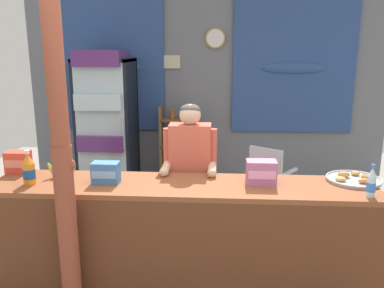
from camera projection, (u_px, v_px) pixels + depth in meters
The scene contains 15 objects.
ground_plane at pixel (199, 240), 4.23m from camera, with size 7.61×7.61×0.00m, color gray.
back_wall_curtained at pixel (206, 86), 5.63m from camera, with size 5.00×0.22×2.78m.
stall_counter at pixel (181, 230), 3.19m from camera, with size 3.10×0.60×0.91m.
timber_post at pixel (62, 153), 2.79m from camera, with size 0.17×0.14×2.64m.
drink_fridge at pixel (106, 117), 5.33m from camera, with size 0.71×0.76×1.95m.
bottle_shelf_rack at pixel (178, 148), 5.52m from camera, with size 0.48×0.28×1.21m.
plastic_lawn_chair at pixel (270, 176), 4.75m from camera, with size 0.61×0.61×0.86m.
shopkeeper at pixel (190, 165), 3.65m from camera, with size 0.49×0.42×1.50m.
soda_bottle_orange_soda at pixel (29, 170), 3.19m from camera, with size 0.10×0.10×0.28m.
soda_bottle_water at pixel (371, 183), 2.92m from camera, with size 0.06×0.06×0.25m.
snack_box_crackers at pixel (18, 162), 3.50m from camera, with size 0.19×0.15×0.19m.
snack_box_wafer at pixel (261, 172), 3.20m from camera, with size 0.24×0.15×0.19m.
snack_box_biscuit at pixel (106, 173), 3.23m from camera, with size 0.22×0.13×0.17m.
pastry_tray at pixel (354, 179), 3.29m from camera, with size 0.45×0.45×0.07m.
banana_bunch at pixel (63, 170), 3.36m from camera, with size 0.27×0.06×0.16m.
Camera 1 is at (0.19, -2.69, 1.98)m, focal length 37.47 mm.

